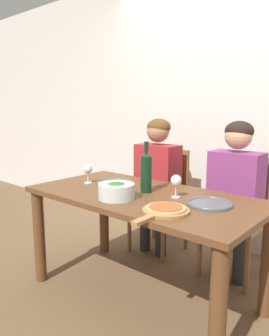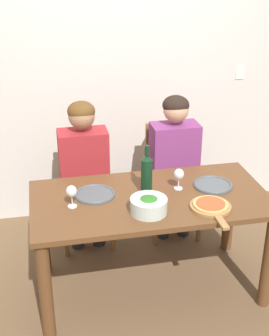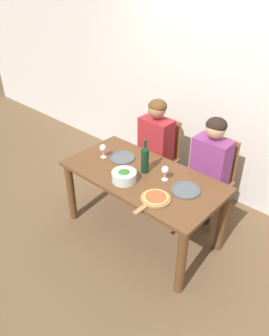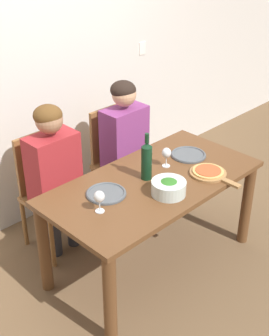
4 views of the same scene
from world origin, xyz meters
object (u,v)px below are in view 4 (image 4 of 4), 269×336
at_px(person_man, 126,137).
at_px(pizza_on_board, 209,173).
at_px(person_woman, 55,167).
at_px(dinner_plate_left, 106,193).
at_px(chair_left, 49,188).
at_px(dinner_plate_right, 188,155).
at_px(chair_right, 117,157).
at_px(wine_glass_right, 166,154).
at_px(wine_bottle, 147,160).
at_px(wine_glass_left, 99,198).
at_px(broccoli_bowl, 169,187).

distance_m(person_man, pizza_on_board, 0.89).
bearing_deg(person_woman, dinner_plate_left, -88.64).
xyz_separation_m(person_man, dinner_plate_left, (-0.72, -0.56, 0.02)).
height_order(chair_left, dinner_plate_right, chair_left).
bearing_deg(chair_right, wine_glass_right, -101.78).
bearing_deg(person_woman, dinner_plate_right, -35.25).
bearing_deg(wine_bottle, pizza_on_board, -38.34).
distance_m(dinner_plate_right, wine_glass_left, 0.99).
xyz_separation_m(wine_bottle, pizza_on_board, (0.36, -0.28, -0.13)).
distance_m(broccoli_bowl, dinner_plate_right, 0.58).
bearing_deg(chair_left, person_woman, -90.00).
height_order(broccoli_bowl, wine_glass_left, wine_glass_left).
xyz_separation_m(chair_left, dinner_plate_right, (0.84, -0.71, 0.25)).
relative_size(chair_left, wine_glass_right, 6.23).
bearing_deg(pizza_on_board, broccoli_bowl, 175.03).
height_order(wine_bottle, broccoli_bowl, wine_bottle).
bearing_deg(dinner_plate_left, wine_glass_left, -142.96).
xyz_separation_m(person_man, wine_bottle, (-0.38, -0.60, 0.15)).
bearing_deg(wine_glass_right, person_man, 76.01).
xyz_separation_m(chair_right, wine_bottle, (-0.38, -0.71, 0.39)).
bearing_deg(wine_glass_left, chair_left, 79.44).
bearing_deg(dinner_plate_left, chair_left, 91.13).
bearing_deg(person_man, wine_bottle, -122.00).
bearing_deg(dinner_plate_left, wine_glass_right, -2.29).
xyz_separation_m(wine_bottle, broccoli_bowl, (-0.04, -0.25, -0.10)).
bearing_deg(wine_glass_left, dinner_plate_right, 5.13).
distance_m(person_woman, broccoli_bowl, 0.91).
xyz_separation_m(chair_right, broccoli_bowl, (-0.42, -0.96, 0.29)).
bearing_deg(chair_right, broccoli_bowl, -113.53).
relative_size(person_woman, broccoli_bowl, 5.22).
bearing_deg(chair_right, pizza_on_board, -91.02).
height_order(person_man, wine_glass_left, person_man).
relative_size(person_woman, wine_glass_left, 8.13).
bearing_deg(pizza_on_board, person_man, 88.85).
bearing_deg(dinner_plate_right, broccoli_bowl, -153.78).
xyz_separation_m(pizza_on_board, wine_glass_left, (-0.87, 0.20, 0.09)).
xyz_separation_m(dinner_plate_right, pizza_on_board, (-0.12, -0.29, 0.01)).
xyz_separation_m(dinner_plate_left, pizza_on_board, (0.70, -0.33, 0.01)).
relative_size(dinner_plate_right, pizza_on_board, 0.67).
height_order(chair_left, wine_glass_left, chair_left).
bearing_deg(person_man, chair_right, 90.00).
relative_size(dinner_plate_left, pizza_on_board, 0.67).
bearing_deg(broccoli_bowl, person_woman, 110.38).
distance_m(dinner_plate_right, wine_glass_right, 0.27).
xyz_separation_m(dinner_plate_right, wine_glass_left, (-0.99, -0.09, 0.10)).
bearing_deg(chair_left, wine_glass_left, -100.56).
xyz_separation_m(wine_glass_left, wine_glass_right, (0.74, 0.10, 0.00)).
relative_size(person_woman, wine_bottle, 3.50).
bearing_deg(wine_bottle, person_woman, 120.85).
xyz_separation_m(chair_left, person_man, (0.74, -0.11, 0.24)).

